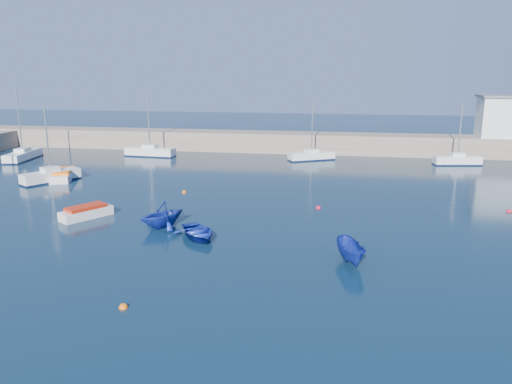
% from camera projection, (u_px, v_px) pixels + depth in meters
% --- Properties ---
extents(ground, '(220.00, 220.00, 0.00)m').
position_uv_depth(ground, '(178.00, 294.00, 24.99)').
color(ground, '#0C2235').
rests_on(ground, ground).
extents(back_wall, '(96.00, 4.50, 2.60)m').
position_uv_depth(back_wall, '(284.00, 142.00, 68.72)').
color(back_wall, gray).
rests_on(back_wall, ground).
extents(sailboat_3, '(4.33, 5.79, 7.72)m').
position_uv_depth(sailboat_3, '(51.00, 176.00, 50.08)').
color(sailboat_3, silver).
rests_on(sailboat_3, ground).
extents(sailboat_4, '(2.84, 7.04, 8.92)m').
position_uv_depth(sailboat_4, '(23.00, 155.00, 62.51)').
color(sailboat_4, silver).
rests_on(sailboat_4, ground).
extents(sailboat_5, '(6.61, 2.28, 8.58)m').
position_uv_depth(sailboat_5, '(150.00, 151.00, 65.16)').
color(sailboat_5, silver).
rests_on(sailboat_5, ground).
extents(sailboat_6, '(5.87, 4.18, 7.65)m').
position_uv_depth(sailboat_6, '(311.00, 156.00, 62.31)').
color(sailboat_6, silver).
rests_on(sailboat_6, ground).
extents(sailboat_7, '(5.60, 2.42, 7.26)m').
position_uv_depth(sailboat_7, '(457.00, 160.00, 59.12)').
color(sailboat_7, silver).
rests_on(sailboat_7, ground).
extents(motorboat_1, '(3.24, 4.03, 0.96)m').
position_uv_depth(motorboat_1, '(86.00, 212.00, 37.83)').
color(motorboat_1, silver).
rests_on(motorboat_1, ground).
extents(motorboat_2, '(3.35, 5.41, 1.05)m').
position_uv_depth(motorboat_2, '(64.00, 174.00, 51.30)').
color(motorboat_2, silver).
rests_on(motorboat_2, ground).
extents(dinghy_center, '(4.38, 4.62, 0.78)m').
position_uv_depth(dinghy_center, '(198.00, 233.00, 33.22)').
color(dinghy_center, navy).
rests_on(dinghy_center, ground).
extents(dinghy_left, '(4.57, 4.68, 1.88)m').
position_uv_depth(dinghy_left, '(162.00, 214.00, 35.46)').
color(dinghy_left, navy).
rests_on(dinghy_left, ground).
extents(dinghy_right, '(2.16, 3.62, 1.31)m').
position_uv_depth(dinghy_right, '(351.00, 252.00, 28.87)').
color(dinghy_right, navy).
rests_on(dinghy_right, ground).
extents(buoy_0, '(0.44, 0.44, 0.44)m').
position_uv_depth(buoy_0, '(124.00, 308.00, 23.51)').
color(buoy_0, '#DF600B').
rests_on(buoy_0, ground).
extents(buoy_1, '(0.42, 0.42, 0.42)m').
position_uv_depth(buoy_1, '(318.00, 208.00, 40.53)').
color(buoy_1, red).
rests_on(buoy_1, ground).
extents(buoy_3, '(0.43, 0.43, 0.43)m').
position_uv_depth(buoy_3, '(184.00, 193.00, 45.77)').
color(buoy_3, '#DF600B').
rests_on(buoy_3, ground).
extents(buoy_4, '(0.42, 0.42, 0.42)m').
position_uv_depth(buoy_4, '(509.00, 212.00, 39.50)').
color(buoy_4, red).
rests_on(buoy_4, ground).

